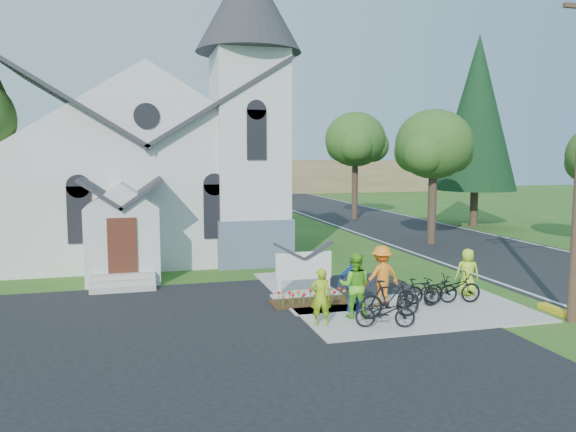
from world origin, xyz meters
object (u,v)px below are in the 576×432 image
object	(u,v)px
church_sign	(304,266)
bike_0	(385,312)
bike_3	(419,293)
cyclist_3	(382,276)
bike_4	(452,288)
cyclist_2	(354,284)
cyclist_4	(467,272)
cyclist_1	(355,285)
cyclist_0	(321,297)
bike_1	(389,299)
bike_2	(431,289)

from	to	relation	value
church_sign	bike_0	bearing A→B (deg)	-74.20
church_sign	bike_3	bearing A→B (deg)	-39.02
cyclist_3	bike_3	bearing A→B (deg)	143.94
bike_4	cyclist_2	bearing A→B (deg)	99.40
church_sign	cyclist_4	size ratio (longest dim) A/B	1.40
church_sign	cyclist_1	size ratio (longest dim) A/B	1.18
cyclist_0	cyclist_2	bearing A→B (deg)	-135.10
cyclist_1	cyclist_4	bearing A→B (deg)	-139.47
bike_0	bike_4	bearing A→B (deg)	-44.54
bike_0	bike_3	xyz separation A→B (m)	(1.84, 1.54, 0.04)
cyclist_1	bike_3	world-z (taller)	cyclist_1
cyclist_2	bike_3	distance (m)	2.12
cyclist_0	cyclist_4	xyz separation A→B (m)	(5.72, 1.81, -0.00)
bike_4	bike_1	bearing A→B (deg)	118.08
bike_3	cyclist_4	size ratio (longest dim) A/B	0.98
cyclist_0	bike_1	world-z (taller)	cyclist_0
cyclist_2	bike_4	distance (m)	3.36
cyclist_0	cyclist_3	distance (m)	2.83
church_sign	cyclist_0	world-z (taller)	church_sign
bike_2	cyclist_4	xyz separation A→B (m)	(1.66, 0.60, 0.33)
bike_3	bike_4	size ratio (longest dim) A/B	0.83
cyclist_4	church_sign	bearing A→B (deg)	3.12
church_sign	bike_0	size ratio (longest dim) A/B	1.37
church_sign	cyclist_1	distance (m)	2.91
cyclist_0	bike_3	xyz separation A→B (m)	(3.45, 0.89, -0.33)
cyclist_1	bike_0	bearing A→B (deg)	135.40
cyclist_2	bike_4	size ratio (longest dim) A/B	0.91
cyclist_1	bike_4	xyz separation A→B (m)	(3.53, 0.64, -0.45)
cyclist_2	bike_2	xyz separation A→B (m)	(2.68, 0.24, -0.39)
bike_0	cyclist_3	size ratio (longest dim) A/B	0.86
cyclist_0	cyclist_2	size ratio (longest dim) A/B	0.94
bike_0	cyclist_2	distance (m)	1.70
cyclist_3	bike_4	distance (m)	2.33
church_sign	bike_3	distance (m)	3.83
cyclist_3	bike_4	world-z (taller)	cyclist_3
church_sign	bike_0	distance (m)	4.12
cyclist_3	cyclist_2	bearing A→B (deg)	13.69
cyclist_2	bike_3	bearing A→B (deg)	-160.86
bike_1	cyclist_3	bearing A→B (deg)	-13.65
cyclist_2	bike_2	bearing A→B (deg)	-153.51
church_sign	cyclist_2	distance (m)	2.47
church_sign	cyclist_0	xyz separation A→B (m)	(-0.50, -3.28, -0.19)
church_sign	bike_0	xyz separation A→B (m)	(1.11, -3.93, -0.55)
bike_1	bike_3	bearing A→B (deg)	-58.40
bike_2	bike_3	bearing A→B (deg)	123.39
cyclist_4	cyclist_1	bearing A→B (deg)	35.56
cyclist_0	cyclist_1	xyz separation A→B (m)	(1.18, 0.45, 0.14)
cyclist_1	bike_1	distance (m)	1.05
cyclist_3	cyclist_4	world-z (taller)	cyclist_3
cyclist_2	church_sign	bearing A→B (deg)	-47.92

